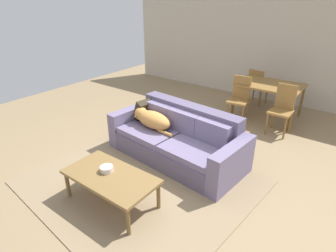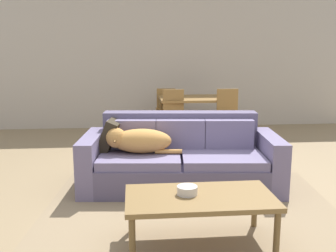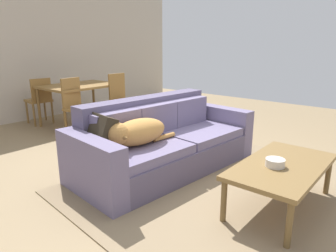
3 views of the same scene
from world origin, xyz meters
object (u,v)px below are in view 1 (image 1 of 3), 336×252
object	(u,v)px
throw_pillow_by_left_arm	(145,110)
dining_chair_near_right	(282,107)
dog_on_left_cushion	(152,119)
bowl_on_coffee_table	(107,169)
dining_table	(270,87)
coffee_table	(111,178)
dining_chair_near_left	(239,97)
dining_chair_far_left	(257,85)
couch	(178,139)

from	to	relation	value
throw_pillow_by_left_arm	dining_chair_near_right	world-z (taller)	dining_chair_near_right
dog_on_left_cushion	dining_chair_near_right	xyz separation A→B (m)	(1.55, 1.99, -0.05)
throw_pillow_by_left_arm	bowl_on_coffee_table	bearing A→B (deg)	-65.66
dining_table	coffee_table	bearing A→B (deg)	-98.81
throw_pillow_by_left_arm	dining_chair_near_left	bearing A→B (deg)	62.36
throw_pillow_by_left_arm	dining_chair_near_left	size ratio (longest dim) A/B	0.40
dining_chair_near_right	dog_on_left_cushion	bearing A→B (deg)	-127.56
dining_chair_near_left	dining_chair_far_left	bearing A→B (deg)	85.22
bowl_on_coffee_table	dining_chair_near_right	size ratio (longest dim) A/B	0.18
bowl_on_coffee_table	dining_chair_far_left	distance (m)	4.52
dining_chair_far_left	dining_chair_near_left	bearing A→B (deg)	98.40
dining_chair_far_left	dining_table	bearing A→B (deg)	135.06
throw_pillow_by_left_arm	bowl_on_coffee_table	xyz separation A→B (m)	(0.70, -1.54, -0.13)
couch	throw_pillow_by_left_arm	bearing A→B (deg)	176.12
coffee_table	dining_chair_far_left	bearing A→B (deg)	88.28
dining_chair_near_left	coffee_table	bearing A→B (deg)	-100.21
couch	bowl_on_coffee_table	bearing A→B (deg)	-89.83
dining_chair_near_right	dining_chair_far_left	size ratio (longest dim) A/B	1.09
couch	coffee_table	world-z (taller)	couch
dog_on_left_cushion	throw_pillow_by_left_arm	bearing A→B (deg)	153.84
throw_pillow_by_left_arm	couch	bearing A→B (deg)	-9.16
coffee_table	couch	bearing A→B (deg)	88.93
dog_on_left_cushion	coffee_table	size ratio (longest dim) A/B	0.71
coffee_table	dining_table	size ratio (longest dim) A/B	0.93
couch	dining_table	world-z (taller)	couch
coffee_table	dining_chair_far_left	world-z (taller)	dining_chair_far_left
dining_chair_near_left	couch	bearing A→B (deg)	-101.63
couch	dog_on_left_cushion	size ratio (longest dim) A/B	2.72
dog_on_left_cushion	coffee_table	xyz separation A→B (m)	(0.48, -1.38, -0.19)
dog_on_left_cushion	dining_chair_near_right	distance (m)	2.53
dining_table	dining_chair_near_left	bearing A→B (deg)	-129.73
bowl_on_coffee_table	dining_table	distance (m)	4.00
coffee_table	dining_chair_near_left	bearing A→B (deg)	86.96
bowl_on_coffee_table	dining_chair_near_left	size ratio (longest dim) A/B	0.18
dining_chair_near_right	bowl_on_coffee_table	bearing A→B (deg)	-109.04
coffee_table	dining_chair_near_right	bearing A→B (deg)	72.23
dining_chair_near_left	dining_chair_far_left	distance (m)	1.11
dog_on_left_cushion	dining_table	world-z (taller)	dining_table
couch	coffee_table	size ratio (longest dim) A/B	1.94
dog_on_left_cushion	dining_chair_near_right	world-z (taller)	dining_chair_near_right
coffee_table	dining_chair_near_right	distance (m)	3.54
couch	dining_chair_far_left	xyz separation A→B (m)	(0.11, 3.11, 0.17)
dog_on_left_cushion	couch	bearing A→B (deg)	12.46
couch	dining_chair_far_left	distance (m)	3.11
couch	bowl_on_coffee_table	xyz separation A→B (m)	(-0.13, -1.41, 0.14)
dining_chair_far_left	coffee_table	bearing A→B (deg)	94.29
couch	dining_chair_near_left	distance (m)	2.02
dog_on_left_cushion	dining_chair_far_left	bearing A→B (deg)	84.36
dog_on_left_cushion	throw_pillow_by_left_arm	xyz separation A→B (m)	(-0.32, 0.20, 0.02)
coffee_table	bowl_on_coffee_table	bearing A→B (deg)	161.23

